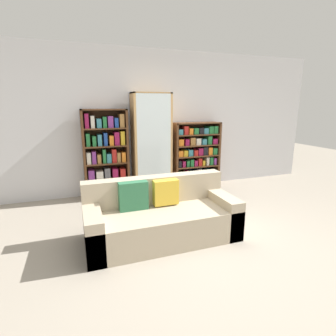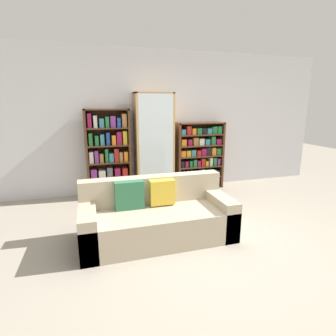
% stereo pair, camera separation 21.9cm
% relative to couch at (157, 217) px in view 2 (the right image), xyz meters
% --- Properties ---
extents(ground_plane, '(16.00, 16.00, 0.00)m').
position_rel_couch_xyz_m(ground_plane, '(0.54, -0.50, -0.27)').
color(ground_plane, gray).
extents(wall_back, '(7.16, 0.06, 2.70)m').
position_rel_couch_xyz_m(wall_back, '(0.54, 2.04, 1.08)').
color(wall_back, silver).
rests_on(wall_back, ground).
extents(couch, '(1.89, 0.80, 0.75)m').
position_rel_couch_xyz_m(couch, '(0.00, 0.00, 0.00)').
color(couch, tan).
rests_on(couch, ground).
extents(bookshelf_left, '(0.79, 0.32, 1.61)m').
position_rel_couch_xyz_m(bookshelf_left, '(-0.44, 1.83, 0.50)').
color(bookshelf_left, '#4C2D19').
rests_on(bookshelf_left, ground).
extents(display_cabinet, '(0.72, 0.36, 1.90)m').
position_rel_couch_xyz_m(display_cabinet, '(0.41, 1.82, 0.67)').
color(display_cabinet, tan).
rests_on(display_cabinet, ground).
extents(bookshelf_right, '(0.97, 0.32, 1.34)m').
position_rel_couch_xyz_m(bookshelf_right, '(1.36, 1.83, 0.39)').
color(bookshelf_right, '#4C2D19').
rests_on(bookshelf_right, ground).
extents(wine_bottle, '(0.08, 0.08, 0.40)m').
position_rel_couch_xyz_m(wine_bottle, '(0.74, 1.03, -0.11)').
color(wine_bottle, '#143819').
rests_on(wine_bottle, ground).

